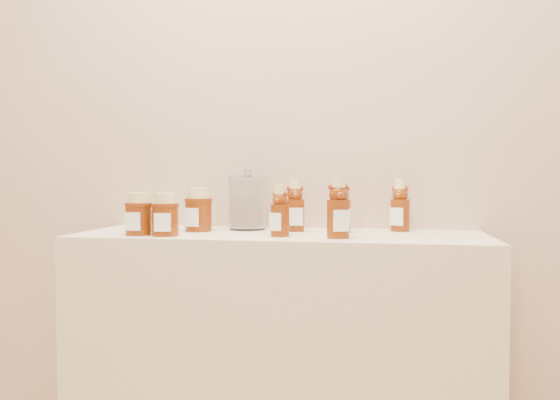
% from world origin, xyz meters
% --- Properties ---
extents(wall_back, '(3.50, 0.02, 2.70)m').
position_xyz_m(wall_back, '(0.00, 1.75, 1.35)').
color(wall_back, tan).
rests_on(wall_back, ground).
extents(display_table, '(1.20, 0.40, 0.90)m').
position_xyz_m(display_table, '(0.00, 1.55, 0.45)').
color(display_table, beige).
rests_on(display_table, ground).
extents(bear_bottle_back_left, '(0.08, 0.08, 0.18)m').
position_xyz_m(bear_bottle_back_left, '(0.03, 1.62, 0.99)').
color(bear_bottle_back_left, '#551D06').
rests_on(bear_bottle_back_left, display_table).
extents(bear_bottle_back_mid, '(0.08, 0.08, 0.18)m').
position_xyz_m(bear_bottle_back_mid, '(0.18, 1.62, 0.99)').
color(bear_bottle_back_mid, '#551D06').
rests_on(bear_bottle_back_mid, display_table).
extents(bear_bottle_back_right, '(0.08, 0.08, 0.18)m').
position_xyz_m(bear_bottle_back_right, '(0.35, 1.68, 0.99)').
color(bear_bottle_back_right, '#551D06').
rests_on(bear_bottle_back_right, display_table).
extents(bear_bottle_front_left, '(0.07, 0.07, 0.17)m').
position_xyz_m(bear_bottle_front_left, '(0.01, 1.47, 0.98)').
color(bear_bottle_front_left, '#551D06').
rests_on(bear_bottle_front_left, display_table).
extents(bear_bottle_front_right, '(0.08, 0.08, 0.19)m').
position_xyz_m(bear_bottle_front_right, '(0.18, 1.46, 1.00)').
color(bear_bottle_front_right, '#551D06').
rests_on(bear_bottle_front_right, display_table).
extents(honey_jar_left, '(0.08, 0.08, 0.12)m').
position_xyz_m(honey_jar_left, '(-0.39, 1.44, 0.96)').
color(honey_jar_left, '#551D06').
rests_on(honey_jar_left, display_table).
extents(honey_jar_back, '(0.10, 0.10, 0.13)m').
position_xyz_m(honey_jar_back, '(-0.26, 1.57, 0.97)').
color(honey_jar_back, '#551D06').
rests_on(honey_jar_back, display_table).
extents(honey_jar_front, '(0.09, 0.09, 0.12)m').
position_xyz_m(honey_jar_front, '(-0.31, 1.43, 0.96)').
color(honey_jar_front, '#551D06').
rests_on(honey_jar_front, display_table).
extents(glass_canister, '(0.15, 0.15, 0.19)m').
position_xyz_m(glass_canister, '(-0.12, 1.65, 0.99)').
color(glass_canister, white).
rests_on(glass_canister, display_table).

